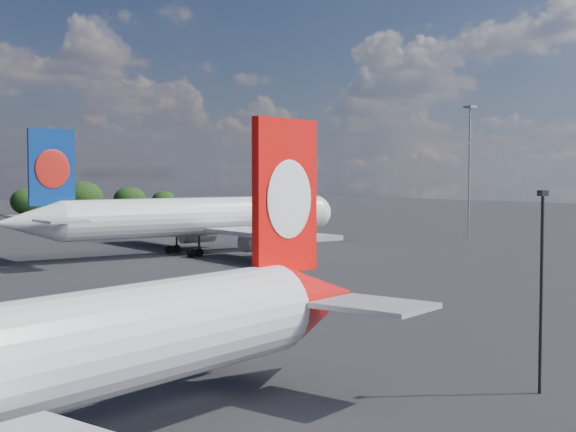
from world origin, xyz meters
TOP-DOWN VIEW (x-y plane):
  - qantas_airliner at (-8.79, -3.33)m, footprint 41.52×39.73m
  - china_southern_airliner at (38.39, 61.23)m, footprint 50.02×47.52m
  - apron_lamp_post at (15.82, -8.24)m, footprint 0.55×0.30m
  - floodlight_mast_near at (87.14, 53.16)m, footprint 1.60×1.60m

SIDE VIEW (x-z plane):
  - qantas_airliner at x=-8.79m, z-range -2.67..10.99m
  - china_southern_airliner at x=38.39m, z-range -3.19..13.15m
  - apron_lamp_post at x=15.82m, z-range 0.64..10.74m
  - floodlight_mast_near at x=87.14m, z-range 3.26..25.31m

